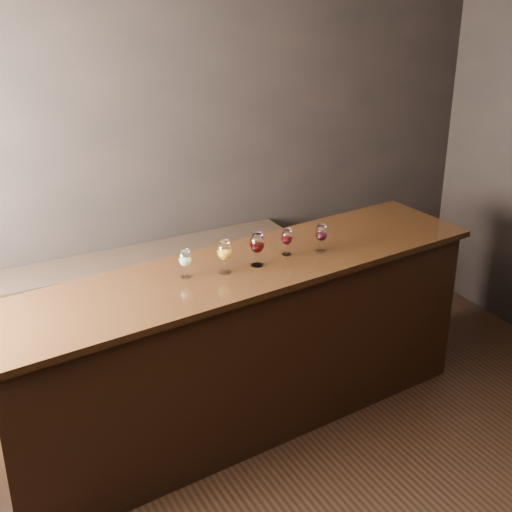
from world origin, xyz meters
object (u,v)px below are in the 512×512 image
glass_white (185,259)px  glass_amber (224,251)px  glass_red_c (322,234)px  back_bar_shelf (119,321)px  glass_red_b (287,238)px  glass_red_a (257,244)px  bar_counter (240,351)px

glass_white → glass_amber: (0.24, -0.05, 0.02)m
glass_amber → glass_red_c: glass_amber is taller
back_bar_shelf → glass_white: size_ratio=15.36×
glass_white → glass_red_b: size_ratio=1.02×
glass_white → glass_red_b: (0.71, 0.01, -0.00)m
glass_white → glass_red_c: (0.93, -0.05, 0.01)m
glass_red_a → glass_red_b: glass_red_a is taller
bar_counter → glass_red_b: (0.36, 0.03, 0.73)m
bar_counter → back_bar_shelf: (-0.53, 0.91, -0.08)m
glass_red_a → glass_red_c: 0.47m
glass_white → glass_red_a: bearing=-6.2°
glass_red_b → glass_white: bearing=-179.3°
bar_counter → glass_red_a: 0.76m
glass_white → glass_red_a: 0.47m
glass_white → glass_red_a: size_ratio=0.82×
bar_counter → glass_amber: glass_amber is taller
glass_red_b → back_bar_shelf: bearing=135.3°
glass_red_c → glass_white: bearing=176.7°
back_bar_shelf → glass_white: bearing=-78.4°
glass_amber → glass_red_b: bearing=7.0°
back_bar_shelf → glass_red_a: size_ratio=12.65×
glass_red_c → glass_red_a: bearing=179.6°
bar_counter → glass_white: bearing=171.3°
glass_red_a → bar_counter: bearing=164.8°
glass_white → glass_red_b: glass_white is taller
back_bar_shelf → glass_red_a: bearing=-55.6°
glass_red_b → bar_counter: bearing=-175.5°
glass_red_a → glass_red_c: bearing=-0.4°
glass_amber → glass_red_c: (0.70, -0.00, -0.02)m
glass_white → glass_amber: bearing=-11.9°
back_bar_shelf → glass_red_b: size_ratio=15.68×
glass_white → glass_red_c: bearing=-3.3°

